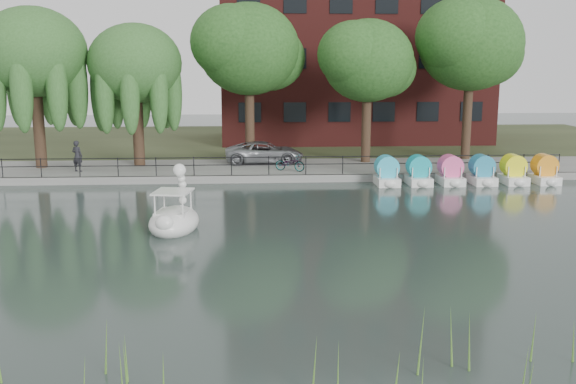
{
  "coord_description": "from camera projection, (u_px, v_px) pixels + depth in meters",
  "views": [
    {
      "loc": [
        -0.93,
        -20.75,
        6.3
      ],
      "look_at": [
        0.5,
        4.0,
        1.3
      ],
      "focal_mm": 40.0,
      "sensor_mm": 36.0,
      "label": 1
    }
  ],
  "objects": [
    {
      "name": "reed_bank",
      "position": [
        406.0,
        365.0,
        12.3
      ],
      "size": [
        24.0,
        2.4,
        1.2
      ],
      "color": "#669938",
      "rests_on": "ground_plane"
    },
    {
      "name": "swan_boat",
      "position": [
        174.0,
        216.0,
        24.54
      ],
      "size": [
        2.26,
        3.13,
        2.44
      ],
      "rotation": [
        0.0,
        0.0,
        -0.17
      ],
      "color": "white",
      "rests_on": "ground_plane"
    },
    {
      "name": "railing",
      "position": [
        269.0,
        161.0,
        34.35
      ],
      "size": [
        32.0,
        0.05,
        1.0
      ],
      "color": "black",
      "rests_on": "promenade"
    },
    {
      "name": "willow_mid",
      "position": [
        135.0,
        64.0,
        36.58
      ],
      "size": [
        5.32,
        5.32,
        8.15
      ],
      "color": "#473323",
      "rests_on": "promenade"
    },
    {
      "name": "promenade",
      "position": [
        268.0,
        170.0,
        37.22
      ],
      "size": [
        40.0,
        6.0,
        0.4
      ],
      "primitive_type": "cube",
      "color": "gray",
      "rests_on": "ground_plane"
    },
    {
      "name": "apartment_building",
      "position": [
        353.0,
        23.0,
        49.48
      ],
      "size": [
        20.0,
        10.07,
        18.0
      ],
      "color": "#4C1E16",
      "rests_on": "land_strip"
    },
    {
      "name": "pedestrian",
      "position": [
        77.0,
        154.0,
        35.31
      ],
      "size": [
        0.84,
        0.72,
        1.98
      ],
      "primitive_type": "imported",
      "rotation": [
        0.0,
        0.0,
        2.74
      ],
      "color": "black",
      "rests_on": "promenade"
    },
    {
      "name": "broadleaf_far",
      "position": [
        471.0,
        45.0,
        38.95
      ],
      "size": [
        6.3,
        6.3,
        9.71
      ],
      "color": "#473323",
      "rests_on": "promenade"
    },
    {
      "name": "kerb",
      "position": [
        269.0,
        179.0,
        34.34
      ],
      "size": [
        40.0,
        0.25,
        0.4
      ],
      "primitive_type": "cube",
      "color": "gray",
      "rests_on": "ground_plane"
    },
    {
      "name": "minivan",
      "position": [
        264.0,
        151.0,
        38.3
      ],
      "size": [
        2.47,
        5.36,
        1.49
      ],
      "primitive_type": "imported",
      "rotation": [
        0.0,
        0.0,
        1.57
      ],
      "color": "gray",
      "rests_on": "promenade"
    },
    {
      "name": "ground_plane",
      "position": [
        280.0,
        253.0,
        21.6
      ],
      "size": [
        120.0,
        120.0,
        0.0
      ],
      "primitive_type": "plane",
      "color": "#3C4A46"
    },
    {
      "name": "bicycle",
      "position": [
        290.0,
        162.0,
        35.56
      ],
      "size": [
        1.25,
        1.82,
        1.0
      ],
      "primitive_type": "imported",
      "rotation": [
        0.0,
        0.0,
        1.15
      ],
      "color": "gray",
      "rests_on": "promenade"
    },
    {
      "name": "land_strip",
      "position": [
        263.0,
        141.0,
        50.93
      ],
      "size": [
        60.0,
        22.0,
        0.36
      ],
      "primitive_type": "cube",
      "color": "#47512D",
      "rests_on": "ground_plane"
    },
    {
      "name": "willow_left",
      "position": [
        33.0,
        52.0,
        35.66
      ],
      "size": [
        5.88,
        5.88,
        9.01
      ],
      "color": "#473323",
      "rests_on": "promenade"
    },
    {
      "name": "pedal_boat_row",
      "position": [
        466.0,
        173.0,
        33.88
      ],
      "size": [
        9.65,
        1.7,
        1.4
      ],
      "color": "white",
      "rests_on": "ground_plane"
    },
    {
      "name": "broadleaf_right",
      "position": [
        368.0,
        61.0,
        37.81
      ],
      "size": [
        5.4,
        5.4,
        8.32
      ],
      "color": "#473323",
      "rests_on": "promenade"
    },
    {
      "name": "broadleaf_center",
      "position": [
        249.0,
        50.0,
        37.77
      ],
      "size": [
        6.0,
        6.0,
        9.25
      ],
      "color": "#473323",
      "rests_on": "promenade"
    }
  ]
}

